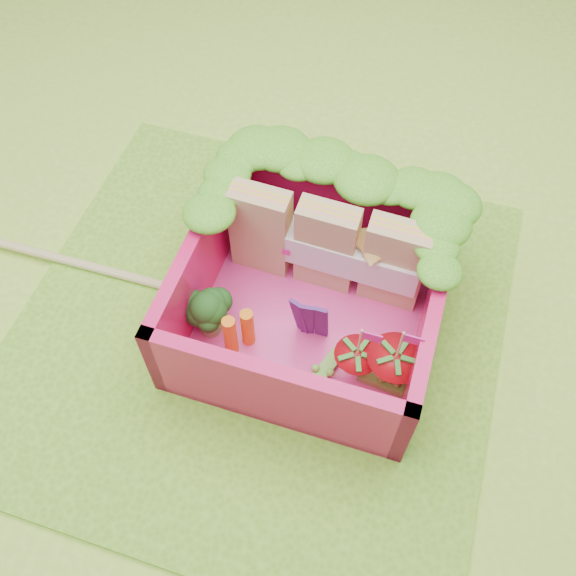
# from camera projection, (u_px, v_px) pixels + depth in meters

# --- Properties ---
(ground) EXTENTS (14.00, 14.00, 0.00)m
(ground) POSITION_uv_depth(u_px,v_px,m) (258.00, 330.00, 3.57)
(ground) COLOR #90C638
(ground) RESTS_ON ground
(placemat) EXTENTS (2.60, 2.60, 0.03)m
(placemat) POSITION_uv_depth(u_px,v_px,m) (258.00, 328.00, 3.55)
(placemat) COLOR #68A826
(placemat) RESTS_ON ground
(bento_floor) EXTENTS (1.30, 1.30, 0.05)m
(bento_floor) POSITION_uv_depth(u_px,v_px,m) (310.00, 316.00, 3.55)
(bento_floor) COLOR #E53A8E
(bento_floor) RESTS_ON placemat
(bento_box) EXTENTS (1.30, 1.30, 0.55)m
(bento_box) POSITION_uv_depth(u_px,v_px,m) (312.00, 292.00, 3.34)
(bento_box) COLOR #D81252
(bento_box) RESTS_ON placemat
(lettuce_ruffle) EXTENTS (1.43, 0.76, 0.11)m
(lettuce_ruffle) POSITION_uv_depth(u_px,v_px,m) (340.00, 184.00, 3.31)
(lettuce_ruffle) COLOR #2A8317
(lettuce_ruffle) RESTS_ON bento_box
(sandwich_stack) EXTENTS (1.07, 0.20, 0.57)m
(sandwich_stack) POSITION_uv_depth(u_px,v_px,m) (327.00, 247.00, 3.43)
(sandwich_stack) COLOR tan
(sandwich_stack) RESTS_ON bento_floor
(broccoli) EXTENTS (0.32, 0.32, 0.25)m
(broccoli) POSITION_uv_depth(u_px,v_px,m) (208.00, 312.00, 3.33)
(broccoli) COLOR #71AD53
(broccoli) RESTS_ON bento_floor
(carrot_sticks) EXTENTS (0.14, 0.15, 0.29)m
(carrot_sticks) POSITION_uv_depth(u_px,v_px,m) (239.00, 332.00, 3.31)
(carrot_sticks) COLOR orange
(carrot_sticks) RESTS_ON bento_floor
(purple_wedges) EXTENTS (0.19, 0.04, 0.38)m
(purple_wedges) POSITION_uv_depth(u_px,v_px,m) (309.00, 319.00, 3.29)
(purple_wedges) COLOR #4A1B5E
(purple_wedges) RESTS_ON bento_floor
(strawberry_left) EXTENTS (0.23, 0.23, 0.47)m
(strawberry_left) POSITION_uv_depth(u_px,v_px,m) (355.00, 364.00, 3.22)
(strawberry_left) COLOR #B30B21
(strawberry_left) RESTS_ON bento_floor
(strawberry_right) EXTENTS (0.28, 0.28, 0.52)m
(strawberry_right) POSITION_uv_depth(u_px,v_px,m) (392.00, 370.00, 3.18)
(strawberry_right) COLOR #B30B21
(strawberry_right) RESTS_ON bento_floor
(snap_peas) EXTENTS (0.59, 0.32, 0.05)m
(snap_peas) POSITION_uv_depth(u_px,v_px,m) (355.00, 379.00, 3.29)
(snap_peas) COLOR #69BF3C
(snap_peas) RESTS_ON bento_floor
(chopsticks) EXTENTS (2.05, 0.08, 0.04)m
(chopsticks) POSITION_uv_depth(u_px,v_px,m) (106.00, 271.00, 3.72)
(chopsticks) COLOR #D3B874
(chopsticks) RESTS_ON placemat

